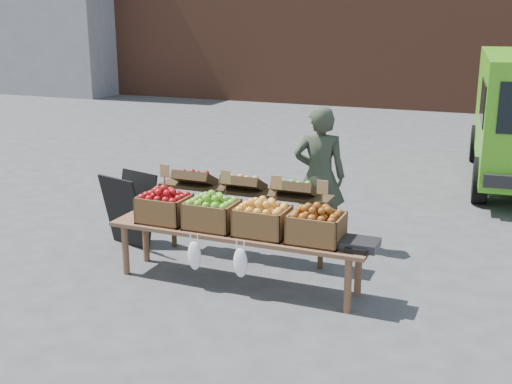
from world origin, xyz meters
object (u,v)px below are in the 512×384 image
at_px(back_table, 244,213).
at_px(crate_golden_apples, 164,209).
at_px(vendor, 319,177).
at_px(chalkboard_sign, 129,210).
at_px(crate_green_apples, 316,228).
at_px(crate_red_apples, 262,221).
at_px(display_bench, 237,258).
at_px(crate_russet_pears, 212,215).
at_px(weighing_scale, 360,244).

relative_size(back_table, crate_golden_apples, 4.20).
bearing_deg(vendor, chalkboard_sign, 8.52).
distance_m(vendor, crate_green_apples, 1.52).
distance_m(vendor, crate_red_apples, 1.47).
distance_m(crate_golden_apples, crate_green_apples, 1.65).
bearing_deg(crate_golden_apples, display_bench, 0.00).
xyz_separation_m(back_table, display_bench, (0.24, -0.72, -0.24)).
bearing_deg(vendor, crate_golden_apples, 34.96).
height_order(crate_russet_pears, crate_red_apples, same).
bearing_deg(crate_green_apples, crate_golden_apples, 180.00).
xyz_separation_m(display_bench, crate_green_apples, (0.82, 0.00, 0.42)).
height_order(chalkboard_sign, crate_green_apples, chalkboard_sign).
distance_m(crate_golden_apples, weighing_scale, 2.08).
bearing_deg(weighing_scale, chalkboard_sign, 168.84).
distance_m(chalkboard_sign, crate_golden_apples, 1.04).
relative_size(chalkboard_sign, crate_russet_pears, 1.76).
height_order(crate_golden_apples, crate_russet_pears, same).
bearing_deg(crate_red_apples, crate_golden_apples, 180.00).
xyz_separation_m(vendor, crate_golden_apples, (-1.23, -1.46, -0.12)).
bearing_deg(crate_red_apples, chalkboard_sign, 163.44).
bearing_deg(crate_russet_pears, crate_red_apples, 0.00).
distance_m(crate_russet_pears, crate_red_apples, 0.55).
xyz_separation_m(crate_golden_apples, crate_red_apples, (1.10, 0.00, 0.00)).
bearing_deg(crate_red_apples, vendor, 84.87).
distance_m(vendor, back_table, 1.03).
bearing_deg(back_table, weighing_scale, -25.79).
relative_size(crate_golden_apples, crate_russet_pears, 1.00).
xyz_separation_m(vendor, display_bench, (-0.41, -1.46, -0.55)).
bearing_deg(crate_russet_pears, chalkboard_sign, 157.38).
distance_m(crate_green_apples, weighing_scale, 0.44).
relative_size(crate_russet_pears, crate_red_apples, 1.00).
bearing_deg(crate_golden_apples, weighing_scale, -0.00).
relative_size(back_table, crate_green_apples, 4.20).
distance_m(vendor, weighing_scale, 1.70).
distance_m(vendor, crate_russet_pears, 1.61).
relative_size(display_bench, crate_green_apples, 5.40).
distance_m(crate_red_apples, crate_green_apples, 0.55).
bearing_deg(vendor, back_table, 33.96).
bearing_deg(crate_green_apples, weighing_scale, -0.00).
xyz_separation_m(chalkboard_sign, crate_golden_apples, (0.82, -0.57, 0.27)).
bearing_deg(chalkboard_sign, crate_golden_apples, -19.88).
distance_m(chalkboard_sign, crate_red_apples, 2.02).
xyz_separation_m(chalkboard_sign, crate_green_apples, (2.47, -0.57, 0.27)).
relative_size(back_table, crate_red_apples, 4.20).
distance_m(chalkboard_sign, back_table, 1.42).
height_order(crate_russet_pears, crate_green_apples, same).
height_order(crate_golden_apples, crate_green_apples, same).
xyz_separation_m(back_table, crate_green_apples, (1.06, -0.72, 0.19)).
xyz_separation_m(crate_russet_pears, weighing_scale, (1.52, -0.00, -0.10)).
bearing_deg(vendor, weighing_scale, 105.19).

